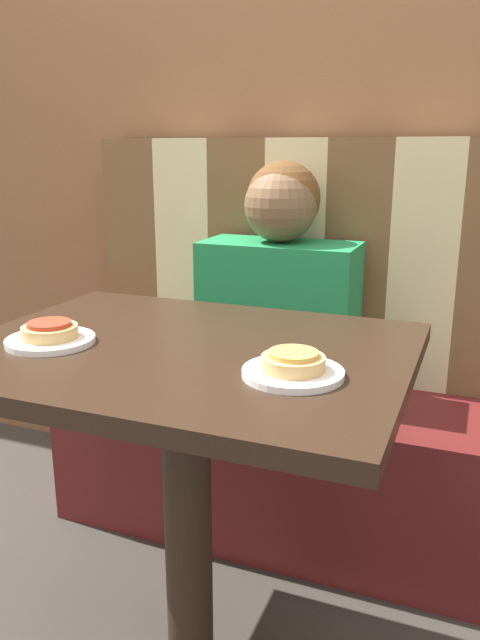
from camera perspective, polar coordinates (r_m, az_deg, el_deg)
The scene contains 9 objects.
wall_back at distance 1.97m, azimuth 6.62°, elevation 20.66°, with size 7.00×0.05×2.60m.
booth_seat at distance 1.92m, azimuth 3.33°, elevation -12.39°, with size 1.28×0.46×0.45m.
booth_backrest at distance 1.89m, azimuth 5.32°, elevation 5.62°, with size 1.28×0.10×0.70m.
dining_table at distance 1.24m, azimuth -5.06°, elevation -7.42°, with size 0.86×0.67×0.75m.
person at distance 1.74m, azimuth 3.64°, elevation 3.31°, with size 0.43×0.23×0.64m.
plate_left at distance 1.26m, azimuth -16.94°, elevation -1.80°, with size 0.17×0.17×0.01m.
plate_right at distance 1.04m, azimuth 4.86°, elevation -4.85°, with size 0.17×0.17×0.01m.
pizza_left at distance 1.26m, azimuth -17.01°, elevation -0.91°, with size 0.11×0.11×0.03m.
pizza_right at distance 1.03m, azimuth 4.88°, elevation -3.78°, with size 0.11×0.11×0.03m.
Camera 1 is at (0.52, -1.02, 1.12)m, focal length 35.00 mm.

